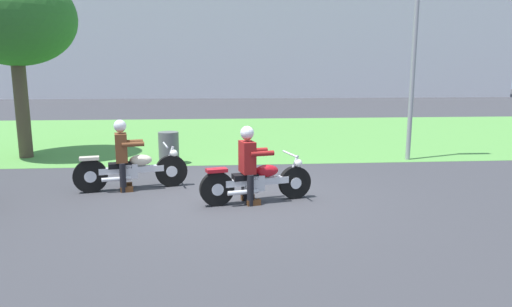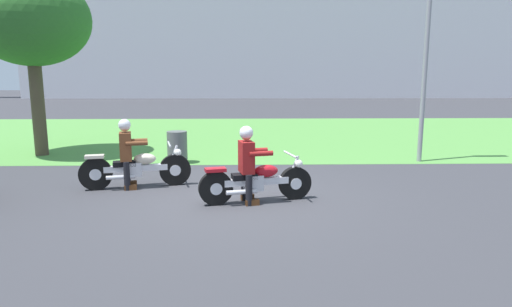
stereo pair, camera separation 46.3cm
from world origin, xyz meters
The scene contains 10 objects.
ground centered at (0.00, 0.00, 0.00)m, with size 120.00×120.00×0.00m, color #38383D.
grass_verge centered at (0.00, 9.14, 0.00)m, with size 60.00×12.00×0.01m, color #549342.
stadium_facade centered at (4.12, 39.58, 6.88)m, with size 51.27×8.00×13.77m, color silver.
motorcycle_lead centered at (0.41, -0.17, 0.38)m, with size 2.04×0.78×0.86m.
rider_lead centered at (0.25, -0.21, 0.80)m, with size 0.62×0.55×1.38m.
motorcycle_follow centered at (-1.99, 0.93, 0.39)m, with size 2.17×0.80×0.88m.
rider_follow centered at (-2.15, 0.89, 0.82)m, with size 0.62×0.55×1.40m.
tree_roadside centered at (-5.60, 4.70, 3.72)m, with size 3.16×3.16×5.02m.
streetlight_pole centered at (4.94, 3.50, 3.23)m, with size 0.96×0.20×5.09m.
trash_can centered at (-1.54, 3.42, 0.41)m, with size 0.51×0.51×0.83m, color #595E5B.
Camera 2 is at (0.21, -7.81, 2.25)m, focal length 30.87 mm.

